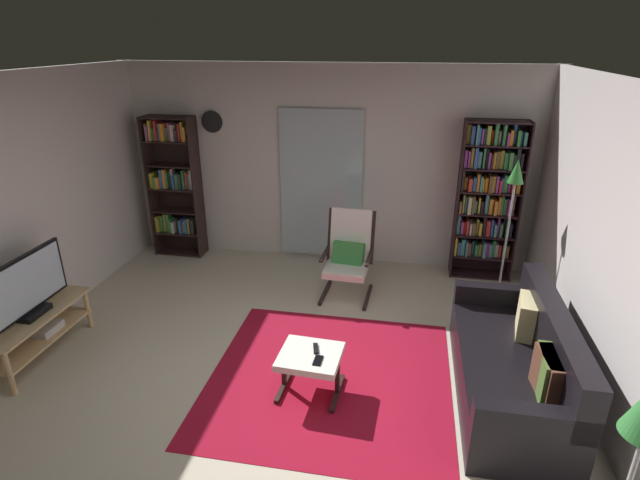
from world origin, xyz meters
TOP-DOWN VIEW (x-y plane):
  - ground_plane at (0.00, 0.00)m, footprint 7.02×7.02m
  - wall_back at (0.00, 2.90)m, footprint 5.60×0.06m
  - wall_right at (2.70, 0.00)m, footprint 0.06×6.00m
  - glass_door_panel at (-0.07, 2.83)m, footprint 1.10×0.01m
  - area_rug at (0.49, 0.22)m, footprint 2.17×2.15m
  - tv_stand at (-2.33, 0.08)m, footprint 0.42×1.21m
  - television at (-2.33, 0.07)m, footprint 0.20×1.00m
  - bookshelf_near_tv at (-2.07, 2.67)m, footprint 0.68×0.30m
  - bookshelf_near_sofa at (2.05, 2.68)m, footprint 0.75×0.30m
  - leather_sofa at (2.08, 0.28)m, footprint 0.80×1.92m
  - lounge_armchair at (0.44, 1.89)m, footprint 0.59×0.68m
  - ottoman at (0.35, 0.02)m, footprint 0.55×0.51m
  - tv_remote at (0.39, 0.09)m, footprint 0.07×0.15m
  - cell_phone at (0.44, -0.07)m, footprint 0.07×0.14m
  - floor_lamp_by_shelf at (2.19, 1.91)m, footprint 0.22×0.22m
  - wall_clock at (-1.52, 2.82)m, footprint 0.29×0.03m

SIDE VIEW (x-z plane):
  - ground_plane at x=0.00m, z-range 0.00..0.00m
  - area_rug at x=0.49m, z-range 0.00..0.01m
  - tv_stand at x=-2.33m, z-range 0.07..0.53m
  - leather_sofa at x=2.08m, z-range -0.11..0.74m
  - ottoman at x=0.35m, z-range 0.13..0.52m
  - cell_phone at x=0.44m, z-range 0.39..0.40m
  - tv_remote at x=0.39m, z-range 0.39..0.41m
  - lounge_armchair at x=0.44m, z-range 0.02..1.05m
  - television at x=-2.33m, z-range 0.45..1.04m
  - bookshelf_near_tv at x=-2.07m, z-range 0.07..2.01m
  - glass_door_panel at x=-0.07m, z-range 0.05..2.05m
  - bookshelf_near_sofa at x=2.05m, z-range 0.08..2.07m
  - wall_back at x=0.00m, z-range 0.00..2.60m
  - wall_right at x=2.70m, z-range 0.00..2.60m
  - floor_lamp_by_shelf at x=2.19m, z-range 0.48..2.19m
  - wall_clock at x=-1.52m, z-range 1.71..2.00m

